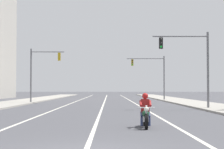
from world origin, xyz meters
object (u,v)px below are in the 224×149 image
object	(u,v)px
motorcycle_with_rider	(145,114)
traffic_signal_near_left	(40,68)
traffic_signal_near_right	(192,58)
traffic_signal_mid_right	(153,71)

from	to	relation	value
motorcycle_with_rider	traffic_signal_near_left	size ratio (longest dim) A/B	0.35
motorcycle_with_rider	traffic_signal_near_right	world-z (taller)	traffic_signal_near_right
traffic_signal_mid_right	motorcycle_with_rider	bearing A→B (deg)	-96.74
traffic_signal_near_right	traffic_signal_near_left	xyz separation A→B (m)	(-14.50, 13.62, -0.04)
traffic_signal_near_right	traffic_signal_mid_right	distance (m)	23.80
traffic_signal_mid_right	traffic_signal_near_right	bearing A→B (deg)	-88.74
traffic_signal_near_right	traffic_signal_near_left	world-z (taller)	same
traffic_signal_near_left	traffic_signal_mid_right	bearing A→B (deg)	36.05
traffic_signal_near_left	traffic_signal_mid_right	xyz separation A→B (m)	(13.98, 10.17, 0.09)
motorcycle_with_rider	traffic_signal_near_left	world-z (taller)	traffic_signal_near_left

